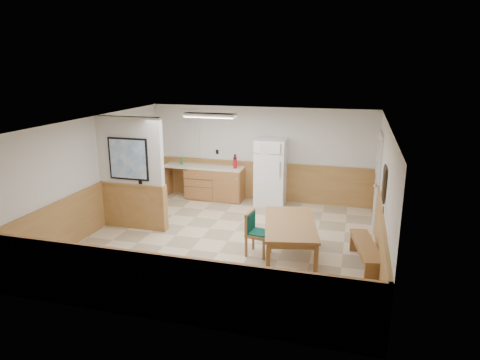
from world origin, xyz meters
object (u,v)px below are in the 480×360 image
(dining_bench, at_px, (366,250))
(dining_chair, at_px, (254,230))
(dining_table, at_px, (290,227))
(soap_bottle, at_px, (181,161))
(fire_extinguisher, at_px, (235,162))
(refrigerator, at_px, (271,172))

(dining_bench, height_order, dining_chair, dining_chair)
(dining_table, distance_m, dining_chair, 0.72)
(soap_bottle, bearing_deg, dining_bench, -33.04)
(dining_table, bearing_deg, dining_chair, 161.38)
(fire_extinguisher, bearing_deg, dining_bench, -39.39)
(refrigerator, bearing_deg, dining_chair, -85.54)
(refrigerator, relative_size, dining_chair, 2.04)
(refrigerator, height_order, dining_chair, refrigerator)
(refrigerator, bearing_deg, dining_table, -73.66)
(dining_chair, relative_size, fire_extinguisher, 2.22)
(fire_extinguisher, bearing_deg, soap_bottle, -177.66)
(dining_bench, xyz_separation_m, soap_bottle, (-4.89, 3.18, 0.66))
(refrigerator, height_order, fire_extinguisher, refrigerator)
(dining_bench, bearing_deg, fire_extinguisher, 126.11)
(dining_bench, xyz_separation_m, fire_extinguisher, (-3.35, 3.14, 0.73))
(dining_bench, bearing_deg, dining_table, 171.58)
(soap_bottle, bearing_deg, dining_chair, -48.14)
(refrigerator, relative_size, fire_extinguisher, 4.53)
(dining_chair, bearing_deg, dining_table, 1.76)
(dining_table, relative_size, fire_extinguisher, 5.16)
(refrigerator, distance_m, dining_table, 3.32)
(fire_extinguisher, distance_m, soap_bottle, 1.55)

